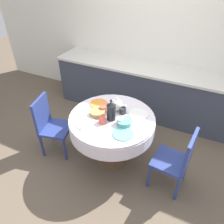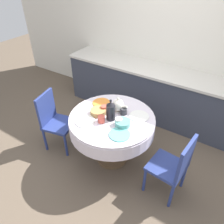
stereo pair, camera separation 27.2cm
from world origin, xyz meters
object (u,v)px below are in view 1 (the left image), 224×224
(chair_right, at_px, (50,124))
(teapot, at_px, (117,105))
(coffee_carafe, at_px, (111,111))
(chair_left, at_px, (178,159))

(chair_right, height_order, teapot, teapot)
(coffee_carafe, relative_size, teapot, 1.33)
(chair_right, bearing_deg, coffee_carafe, 87.30)
(coffee_carafe, distance_m, teapot, 0.20)
(coffee_carafe, bearing_deg, chair_left, -2.81)
(teapot, bearing_deg, chair_right, -157.78)
(teapot, bearing_deg, coffee_carafe, -85.49)
(chair_right, relative_size, coffee_carafe, 3.07)
(chair_right, relative_size, teapot, 4.10)
(chair_right, bearing_deg, teapot, 99.58)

